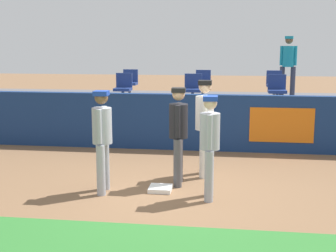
{
  "coord_description": "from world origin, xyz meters",
  "views": [
    {
      "loc": [
        0.92,
        -7.79,
        2.61
      ],
      "look_at": [
        -0.28,
        1.03,
        1.0
      ],
      "focal_mm": 49.33,
      "sensor_mm": 36.0,
      "label": 1
    }
  ],
  "objects_px": {
    "seat_front_left": "(123,86)",
    "first_base": "(160,189)",
    "player_umpire": "(178,129)",
    "player_runner_visitor": "(210,140)",
    "seat_back_right": "(274,83)",
    "seat_front_right": "(277,88)",
    "player_coach_visitor": "(102,134)",
    "seat_back_center": "(203,82)",
    "seat_front_center": "(193,87)",
    "player_fielder_home": "(205,121)",
    "seat_back_left": "(130,81)",
    "spectator_hooded": "(288,61)"
  },
  "relations": [
    {
      "from": "player_runner_visitor",
      "to": "seat_front_left",
      "type": "distance_m",
      "value": 5.71
    },
    {
      "from": "first_base",
      "to": "seat_front_left",
      "type": "height_order",
      "value": "seat_front_left"
    },
    {
      "from": "seat_front_right",
      "to": "first_base",
      "type": "bearing_deg",
      "value": -117.06
    },
    {
      "from": "player_coach_visitor",
      "to": "spectator_hooded",
      "type": "xyz_separation_m",
      "value": [
        3.97,
        7.5,
        0.98
      ]
    },
    {
      "from": "player_runner_visitor",
      "to": "seat_front_right",
      "type": "height_order",
      "value": "seat_front_right"
    },
    {
      "from": "seat_front_left",
      "to": "seat_back_left",
      "type": "height_order",
      "value": "same"
    },
    {
      "from": "player_coach_visitor",
      "to": "seat_back_center",
      "type": "height_order",
      "value": "player_coach_visitor"
    },
    {
      "from": "player_fielder_home",
      "to": "seat_front_center",
      "type": "xyz_separation_m",
      "value": [
        -0.54,
        3.65,
        0.31
      ]
    },
    {
      "from": "seat_front_left",
      "to": "seat_back_center",
      "type": "bearing_deg",
      "value": 40.43
    },
    {
      "from": "seat_front_left",
      "to": "first_base",
      "type": "bearing_deg",
      "value": -69.53
    },
    {
      "from": "first_base",
      "to": "player_umpire",
      "type": "height_order",
      "value": "player_umpire"
    },
    {
      "from": "seat_back_center",
      "to": "seat_front_right",
      "type": "relative_size",
      "value": 1.0
    },
    {
      "from": "player_umpire",
      "to": "seat_back_left",
      "type": "distance_m",
      "value": 6.54
    },
    {
      "from": "seat_front_center",
      "to": "spectator_hooded",
      "type": "height_order",
      "value": "spectator_hooded"
    },
    {
      "from": "seat_front_left",
      "to": "seat_front_center",
      "type": "height_order",
      "value": "same"
    },
    {
      "from": "seat_back_left",
      "to": "seat_back_right",
      "type": "distance_m",
      "value": 4.49
    },
    {
      "from": "seat_front_right",
      "to": "spectator_hooded",
      "type": "xyz_separation_m",
      "value": [
        0.56,
        2.55,
        0.62
      ]
    },
    {
      "from": "player_coach_visitor",
      "to": "seat_back_center",
      "type": "relative_size",
      "value": 2.14
    },
    {
      "from": "player_umpire",
      "to": "player_runner_visitor",
      "type": "bearing_deg",
      "value": 37.76
    },
    {
      "from": "seat_back_left",
      "to": "seat_front_right",
      "type": "bearing_deg",
      "value": -22.2
    },
    {
      "from": "player_runner_visitor",
      "to": "player_coach_visitor",
      "type": "height_order",
      "value": "player_coach_visitor"
    },
    {
      "from": "seat_back_center",
      "to": "spectator_hooded",
      "type": "distance_m",
      "value": 2.82
    },
    {
      "from": "player_runner_visitor",
      "to": "player_umpire",
      "type": "distance_m",
      "value": 0.94
    },
    {
      "from": "first_base",
      "to": "seat_front_center",
      "type": "distance_m",
      "value": 4.95
    },
    {
      "from": "seat_front_left",
      "to": "seat_back_right",
      "type": "height_order",
      "value": "same"
    },
    {
      "from": "player_fielder_home",
      "to": "player_coach_visitor",
      "type": "height_order",
      "value": "player_fielder_home"
    },
    {
      "from": "player_runner_visitor",
      "to": "spectator_hooded",
      "type": "bearing_deg",
      "value": 163.38
    },
    {
      "from": "first_base",
      "to": "seat_front_right",
      "type": "relative_size",
      "value": 0.48
    },
    {
      "from": "player_coach_visitor",
      "to": "seat_back_right",
      "type": "distance_m",
      "value": 7.61
    },
    {
      "from": "seat_front_right",
      "to": "spectator_hooded",
      "type": "relative_size",
      "value": 0.45
    },
    {
      "from": "first_base",
      "to": "spectator_hooded",
      "type": "relative_size",
      "value": 0.21
    },
    {
      "from": "player_umpire",
      "to": "seat_front_left",
      "type": "relative_size",
      "value": 2.15
    },
    {
      "from": "player_runner_visitor",
      "to": "seat_front_right",
      "type": "xyz_separation_m",
      "value": [
        1.55,
        5.05,
        0.39
      ]
    },
    {
      "from": "first_base",
      "to": "seat_back_right",
      "type": "relative_size",
      "value": 0.48
    },
    {
      "from": "player_runner_visitor",
      "to": "seat_back_left",
      "type": "xyz_separation_m",
      "value": [
        -2.86,
        6.85,
        0.39
      ]
    },
    {
      "from": "player_coach_visitor",
      "to": "seat_back_right",
      "type": "height_order",
      "value": "player_coach_visitor"
    },
    {
      "from": "player_umpire",
      "to": "seat_front_left",
      "type": "xyz_separation_m",
      "value": [
        -2.04,
        4.33,
        0.36
      ]
    },
    {
      "from": "player_fielder_home",
      "to": "spectator_hooded",
      "type": "distance_m",
      "value": 6.67
    },
    {
      "from": "player_umpire",
      "to": "seat_front_center",
      "type": "relative_size",
      "value": 2.15
    },
    {
      "from": "player_fielder_home",
      "to": "seat_back_left",
      "type": "relative_size",
      "value": 2.26
    },
    {
      "from": "player_runner_visitor",
      "to": "seat_front_center",
      "type": "xyz_separation_m",
      "value": [
        -0.71,
        5.05,
        0.39
      ]
    },
    {
      "from": "seat_back_center",
      "to": "seat_front_center",
      "type": "height_order",
      "value": "same"
    },
    {
      "from": "seat_front_center",
      "to": "player_runner_visitor",
      "type": "bearing_deg",
      "value": -82.04
    },
    {
      "from": "player_runner_visitor",
      "to": "seat_front_right",
      "type": "bearing_deg",
      "value": 161.81
    },
    {
      "from": "seat_back_center",
      "to": "seat_front_right",
      "type": "height_order",
      "value": "same"
    },
    {
      "from": "player_coach_visitor",
      "to": "seat_front_right",
      "type": "height_order",
      "value": "player_coach_visitor"
    },
    {
      "from": "seat_back_left",
      "to": "spectator_hooded",
      "type": "xyz_separation_m",
      "value": [
        4.97,
        0.75,
        0.62
      ]
    },
    {
      "from": "player_umpire",
      "to": "seat_front_center",
      "type": "xyz_separation_m",
      "value": [
        -0.1,
        4.33,
        0.36
      ]
    },
    {
      "from": "player_coach_visitor",
      "to": "seat_front_left",
      "type": "xyz_separation_m",
      "value": [
        -0.78,
        4.95,
        0.36
      ]
    },
    {
      "from": "first_base",
      "to": "player_fielder_home",
      "type": "xyz_separation_m",
      "value": [
        0.71,
        1.1,
        1.05
      ]
    }
  ]
}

